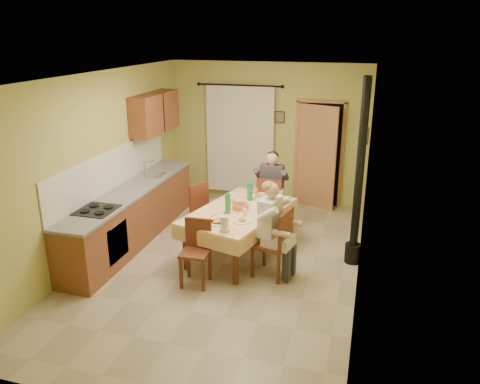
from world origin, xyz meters
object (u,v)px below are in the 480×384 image
(chair_right, at_px, (272,257))
(stove_flue, at_px, (357,199))
(dining_table, at_px, (239,233))
(man_far, at_px, (271,182))
(chair_left, at_px, (207,224))
(man_right, at_px, (272,219))
(chair_far, at_px, (270,214))
(chair_near, at_px, (196,265))

(chair_right, relative_size, stove_flue, 0.37)
(chair_right, height_order, stove_flue, stove_flue)
(dining_table, distance_m, man_far, 1.25)
(dining_table, distance_m, stove_flue, 1.88)
(chair_right, relative_size, chair_left, 1.06)
(dining_table, height_order, man_right, man_right)
(chair_far, relative_size, chair_left, 1.03)
(dining_table, xyz_separation_m, chair_left, (-0.68, 0.39, -0.09))
(chair_far, height_order, man_right, man_right)
(chair_far, distance_m, chair_right, 1.64)
(chair_right, relative_size, man_right, 0.74)
(dining_table, relative_size, man_right, 1.52)
(chair_left, distance_m, man_right, 1.68)
(chair_right, xyz_separation_m, man_far, (-0.38, 1.61, 0.59))
(man_far, height_order, man_right, same)
(man_right, bearing_deg, chair_far, 24.88)
(chair_right, bearing_deg, dining_table, 64.86)
(dining_table, relative_size, chair_near, 2.27)
(man_far, distance_m, stove_flue, 1.73)
(man_right, bearing_deg, chair_near, 131.19)
(chair_left, height_order, stove_flue, stove_flue)
(chair_near, height_order, man_right, man_right)
(chair_near, bearing_deg, chair_left, -78.60)
(chair_right, bearing_deg, chair_left, 68.42)
(dining_table, bearing_deg, man_far, 91.22)
(chair_near, xyz_separation_m, stove_flue, (2.07, 1.26, 0.74))
(chair_far, height_order, chair_near, chair_far)
(chair_near, xyz_separation_m, chair_right, (0.97, 0.53, 0.00))
(dining_table, relative_size, chair_far, 2.13)
(man_far, distance_m, man_right, 1.64)
(chair_far, relative_size, man_right, 0.71)
(man_right, bearing_deg, dining_table, 64.37)
(dining_table, xyz_separation_m, chair_far, (0.27, 1.10, -0.09))
(chair_near, bearing_deg, chair_far, -108.17)
(chair_right, bearing_deg, chair_far, 25.39)
(stove_flue, bearing_deg, man_far, 149.21)
(chair_near, bearing_deg, man_far, -108.07)
(chair_left, distance_m, man_far, 1.33)
(chair_near, relative_size, man_right, 0.67)
(chair_near, bearing_deg, stove_flue, -151.25)
(chair_far, distance_m, chair_near, 2.21)
(man_far, bearing_deg, dining_table, -103.18)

